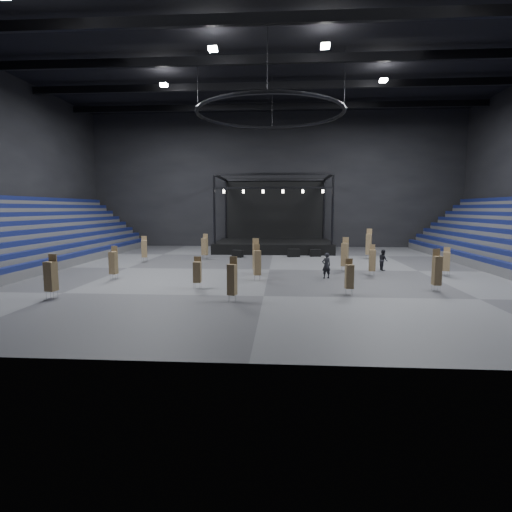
# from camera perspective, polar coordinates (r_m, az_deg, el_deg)

# --- Properties ---
(floor) EXTENTS (50.00, 50.00, 0.00)m
(floor) POSITION_cam_1_polar(r_m,az_deg,el_deg) (34.33, 1.94, -1.94)
(floor) COLOR #4E4E51
(floor) RESTS_ON ground
(ceiling) EXTENTS (50.00, 42.00, 0.20)m
(ceiling) POSITION_cam_1_polar(r_m,az_deg,el_deg) (36.26, 2.06, 27.44)
(ceiling) COLOR black
(ceiling) RESTS_ON wall_back
(wall_back) EXTENTS (50.00, 0.20, 18.00)m
(wall_back) POSITION_cam_1_polar(r_m,az_deg,el_deg) (55.06, 2.71, 10.74)
(wall_back) COLOR black
(wall_back) RESTS_ON ground
(wall_front) EXTENTS (50.00, 0.20, 18.00)m
(wall_front) POSITION_cam_1_polar(r_m,az_deg,el_deg) (13.50, -1.10, 23.07)
(wall_front) COLOR black
(wall_front) RESTS_ON ground
(bleachers_left) EXTENTS (7.20, 40.00, 6.40)m
(bleachers_left) POSITION_cam_1_polar(r_m,az_deg,el_deg) (41.72, -31.39, 1.01)
(bleachers_left) COLOR #4C4C4E
(bleachers_left) RESTS_ON floor
(stage) EXTENTS (14.00, 10.00, 9.20)m
(stage) POSITION_cam_1_polar(r_m,az_deg,el_deg) (50.31, 2.55, 2.50)
(stage) COLOR black
(stage) RESTS_ON floor
(truss_ring) EXTENTS (12.30, 12.30, 5.15)m
(truss_ring) POSITION_cam_1_polar(r_m,az_deg,el_deg) (34.82, 2.03, 19.72)
(truss_ring) COLOR black
(truss_ring) RESTS_ON ceiling
(roof_girders) EXTENTS (49.00, 30.35, 0.70)m
(roof_girders) POSITION_cam_1_polar(r_m,az_deg,el_deg) (35.99, 2.06, 26.25)
(roof_girders) COLOR black
(roof_girders) RESTS_ON ceiling
(floodlights) EXTENTS (28.60, 16.60, 0.25)m
(floodlights) POSITION_cam_1_polar(r_m,az_deg,el_deg) (32.03, 1.80, 27.62)
(floodlights) COLOR white
(floodlights) RESTS_ON roof_girders
(flight_case_left) EXTENTS (1.29, 0.94, 0.78)m
(flight_case_left) POSITION_cam_1_polar(r_m,az_deg,el_deg) (42.87, -2.65, 0.33)
(flight_case_left) COLOR black
(flight_case_left) RESTS_ON floor
(flight_case_mid) EXTENTS (1.43, 0.93, 0.88)m
(flight_case_mid) POSITION_cam_1_polar(r_m,az_deg,el_deg) (43.34, 5.39, 0.44)
(flight_case_mid) COLOR black
(flight_case_mid) RESTS_ON floor
(flight_case_right) EXTENTS (1.22, 0.70, 0.78)m
(flight_case_right) POSITION_cam_1_polar(r_m,az_deg,el_deg) (44.00, 8.48, 0.43)
(flight_case_right) COLOR black
(flight_case_right) RESTS_ON floor
(chair_stack_0) EXTENTS (0.46, 0.46, 2.45)m
(chair_stack_0) POSITION_cam_1_polar(r_m,az_deg,el_deg) (32.25, 16.27, -0.53)
(chair_stack_0) COLOR silver
(chair_stack_0) RESTS_ON floor
(chair_stack_1) EXTENTS (0.66, 0.66, 2.53)m
(chair_stack_1) POSITION_cam_1_polar(r_m,az_deg,el_deg) (40.71, -15.67, 1.06)
(chair_stack_1) COLOR silver
(chair_stack_1) RESTS_ON floor
(chair_stack_2) EXTENTS (0.65, 0.65, 2.62)m
(chair_stack_2) POSITION_cam_1_polar(r_m,az_deg,el_deg) (41.41, -7.34, 1.41)
(chair_stack_2) COLOR silver
(chair_stack_2) RESTS_ON floor
(chair_stack_3) EXTENTS (0.58, 0.58, 2.87)m
(chair_stack_3) POSITION_cam_1_polar(r_m,az_deg,el_deg) (31.67, -0.02, -0.01)
(chair_stack_3) COLOR silver
(chair_stack_3) RESTS_ON floor
(chair_stack_4) EXTENTS (0.51, 0.51, 2.10)m
(chair_stack_4) POSITION_cam_1_polar(r_m,az_deg,el_deg) (26.32, -8.39, -2.20)
(chair_stack_4) COLOR silver
(chair_stack_4) RESTS_ON floor
(chair_stack_5) EXTENTS (0.51, 0.51, 2.69)m
(chair_stack_5) POSITION_cam_1_polar(r_m,az_deg,el_deg) (27.67, 24.43, -1.82)
(chair_stack_5) COLOR silver
(chair_stack_5) RESTS_ON floor
(chair_stack_6) EXTENTS (0.64, 0.64, 2.59)m
(chair_stack_6) POSITION_cam_1_polar(r_m,az_deg,el_deg) (25.97, -27.24, -2.50)
(chair_stack_6) COLOR silver
(chair_stack_6) RESTS_ON floor
(chair_stack_7) EXTENTS (0.57, 0.57, 2.55)m
(chair_stack_7) POSITION_cam_1_polar(r_m,az_deg,el_deg) (22.45, -3.42, -3.26)
(chair_stack_7) COLOR silver
(chair_stack_7) RESTS_ON floor
(chair_stack_8) EXTENTS (0.64, 0.64, 2.24)m
(chair_stack_8) POSITION_cam_1_polar(r_m,az_deg,el_deg) (34.15, 25.56, -0.64)
(chair_stack_8) COLOR silver
(chair_stack_8) RESTS_ON floor
(chair_stack_9) EXTENTS (0.51, 0.51, 2.20)m
(chair_stack_9) POSITION_cam_1_polar(r_m,az_deg,el_deg) (24.83, 13.19, -2.78)
(chair_stack_9) COLOR silver
(chair_stack_9) RESTS_ON floor
(chair_stack_10) EXTENTS (0.56, 0.56, 2.47)m
(chair_stack_10) POSITION_cam_1_polar(r_m,az_deg,el_deg) (31.19, -19.70, -0.84)
(chair_stack_10) COLOR silver
(chair_stack_10) RESTS_ON floor
(chair_stack_11) EXTENTS (0.68, 0.68, 2.85)m
(chair_stack_11) POSITION_cam_1_polar(r_m,az_deg,el_deg) (33.98, 12.57, 0.28)
(chair_stack_11) COLOR silver
(chair_stack_11) RESTS_ON floor
(chair_stack_12) EXTENTS (0.70, 0.70, 3.13)m
(chair_stack_12) POSITION_cam_1_polar(r_m,az_deg,el_deg) (43.03, 15.81, 1.71)
(chair_stack_12) COLOR silver
(chair_stack_12) RESTS_ON floor
(chair_stack_13) EXTENTS (0.60, 0.60, 2.64)m
(chair_stack_13) POSITION_cam_1_polar(r_m,az_deg,el_deg) (28.95, 0.17, -0.87)
(chair_stack_13) COLOR silver
(chair_stack_13) RESTS_ON floor
(man_center) EXTENTS (0.83, 0.69, 1.93)m
(man_center) POSITION_cam_1_polar(r_m,az_deg,el_deg) (30.36, 10.01, -1.35)
(man_center) COLOR black
(man_center) RESTS_ON floor
(crew_member) EXTENTS (0.77, 0.93, 1.76)m
(crew_member) POSITION_cam_1_polar(r_m,az_deg,el_deg) (35.46, 17.70, -0.54)
(crew_member) COLOR black
(crew_member) RESTS_ON floor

